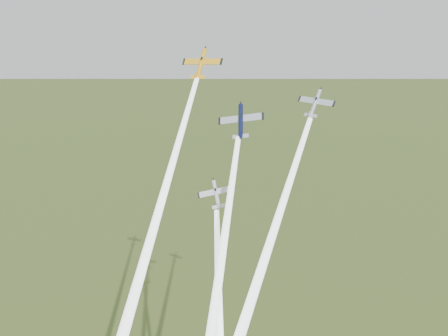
# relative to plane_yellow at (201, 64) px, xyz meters

# --- Properties ---
(plane_yellow) EXTENTS (8.95, 6.95, 8.05)m
(plane_yellow) POSITION_rel_plane_yellow_xyz_m (0.00, 0.00, 0.00)
(plane_yellow) COLOR #F0A814
(smoke_trail_yellow) EXTENTS (5.29, 42.93, 55.09)m
(smoke_trail_yellow) POSITION_rel_plane_yellow_xyz_m (-1.50, -22.36, -29.35)
(smoke_trail_yellow) COLOR white
(plane_navy) EXTENTS (10.00, 6.96, 8.80)m
(plane_navy) POSITION_rel_plane_yellow_xyz_m (11.82, -10.95, -9.00)
(plane_navy) COLOR #0C1237
(smoke_trail_navy) EXTENTS (7.03, 43.85, 56.37)m
(smoke_trail_navy) POSITION_rel_plane_yellow_xyz_m (14.23, -33.72, -38.99)
(smoke_trail_navy) COLOR white
(plane_silver_right) EXTENTS (8.50, 6.73, 6.75)m
(plane_silver_right) POSITION_rel_plane_yellow_xyz_m (24.09, -4.06, -6.13)
(plane_silver_right) COLOR #AAB1B9
(smoke_trail_silver_right) EXTENTS (11.97, 39.79, 51.83)m
(smoke_trail_silver_right) POSITION_rel_plane_yellow_xyz_m (19.05, -24.62, -33.85)
(smoke_trail_silver_right) COLOR white
(plane_silver_low) EXTENTS (8.98, 6.77, 7.32)m
(plane_silver_low) POSITION_rel_plane_yellow_xyz_m (8.11, -13.94, -22.41)
(plane_silver_low) COLOR silver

